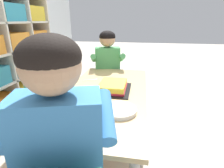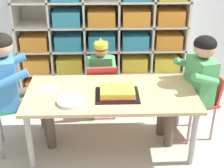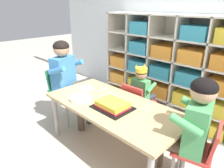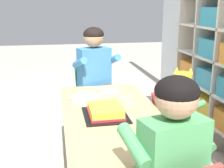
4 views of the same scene
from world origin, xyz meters
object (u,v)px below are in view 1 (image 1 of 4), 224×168
at_px(child_with_crown, 34,95).
at_px(guest_at_table_side, 108,64).
at_px(classroom_chair_guest_side, 108,78).
at_px(fork_by_napkin, 65,109).
at_px(classroom_chair_blue, 48,111).
at_px(birthday_cake_on_tray, 113,87).
at_px(fork_near_child_seat, 78,99).
at_px(paper_plate_stack, 119,110).
at_px(activity_table, 105,98).
at_px(adult_helper_seated, 63,137).
at_px(fork_beside_plate_stack, 91,80).

height_order(child_with_crown, guest_at_table_side, guest_at_table_side).
xyz_separation_m(classroom_chair_guest_side, fork_by_napkin, (-1.19, 0.06, 0.16)).
bearing_deg(classroom_chair_blue, classroom_chair_guest_side, 156.27).
distance_m(birthday_cake_on_tray, fork_near_child_seat, 0.33).
relative_size(classroom_chair_blue, guest_at_table_side, 0.61).
distance_m(classroom_chair_blue, fork_by_napkin, 0.43).
height_order(birthday_cake_on_tray, paper_plate_stack, birthday_cake_on_tray).
distance_m(activity_table, classroom_chair_blue, 0.51).
xyz_separation_m(adult_helper_seated, guest_at_table_side, (1.53, 0.11, -0.07)).
relative_size(adult_helper_seated, fork_by_napkin, 7.98).
xyz_separation_m(classroom_chair_blue, birthday_cake_on_tray, (0.13, -0.55, 0.21)).
relative_size(fork_beside_plate_stack, fork_near_child_seat, 0.96).
relative_size(classroom_chair_blue, paper_plate_stack, 2.69).
distance_m(fork_beside_plate_stack, fork_near_child_seat, 0.47).
bearing_deg(child_with_crown, adult_helper_seated, 36.99).
bearing_deg(activity_table, fork_by_napkin, 149.52).
relative_size(child_with_crown, paper_plate_stack, 3.63).
xyz_separation_m(classroom_chair_blue, child_with_crown, (-0.00, 0.11, 0.15)).
bearing_deg(classroom_chair_guest_side, classroom_chair_blue, -124.18).
height_order(birthday_cake_on_tray, fork_by_napkin, birthday_cake_on_tray).
bearing_deg(classroom_chair_blue, fork_beside_plate_stack, 137.85).
relative_size(paper_plate_stack, fork_beside_plate_stack, 1.65).
distance_m(child_with_crown, fork_beside_plate_stack, 0.54).
height_order(birthday_cake_on_tray, fork_near_child_seat, birthday_cake_on_tray).
bearing_deg(fork_by_napkin, child_with_crown, 129.54).
bearing_deg(fork_near_child_seat, guest_at_table_side, 177.66).
relative_size(activity_table, fork_beside_plate_stack, 10.55).
relative_size(adult_helper_seated, guest_at_table_side, 1.09).
height_order(activity_table, guest_at_table_side, guest_at_table_side).
xyz_separation_m(guest_at_table_side, birthday_cake_on_tray, (-0.69, -0.17, -0.03)).
bearing_deg(classroom_chair_guest_side, activity_table, -93.83).
height_order(child_with_crown, fork_near_child_seat, child_with_crown).
bearing_deg(birthday_cake_on_tray, adult_helper_seated, 175.86).
relative_size(activity_table, guest_at_table_side, 1.46).
height_order(activity_table, adult_helper_seated, adult_helper_seated).
bearing_deg(adult_helper_seated, fork_near_child_seat, -90.73).
xyz_separation_m(classroom_chair_blue, adult_helper_seated, (-0.72, -0.49, 0.31)).
bearing_deg(guest_at_table_side, birthday_cake_on_tray, -89.17).
bearing_deg(guest_at_table_side, fork_near_child_seat, -106.64).
height_order(adult_helper_seated, classroom_chair_guest_side, adult_helper_seated).
bearing_deg(paper_plate_stack, fork_beside_plate_stack, 30.84).
bearing_deg(fork_near_child_seat, adult_helper_seated, 16.14).
bearing_deg(fork_near_child_seat, activity_table, 138.76).
distance_m(classroom_chair_blue, classroom_chair_guest_side, 0.99).
xyz_separation_m(activity_table, adult_helper_seated, (-0.80, 0.00, 0.19)).
bearing_deg(guest_at_table_side, fork_beside_plate_stack, -113.46).
bearing_deg(guest_at_table_side, fork_by_napkin, -107.99).
relative_size(adult_helper_seated, classroom_chair_guest_side, 1.72).
relative_size(guest_at_table_side, birthday_cake_on_tray, 2.74).
distance_m(birthday_cake_on_tray, fork_beside_plate_stack, 0.34).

